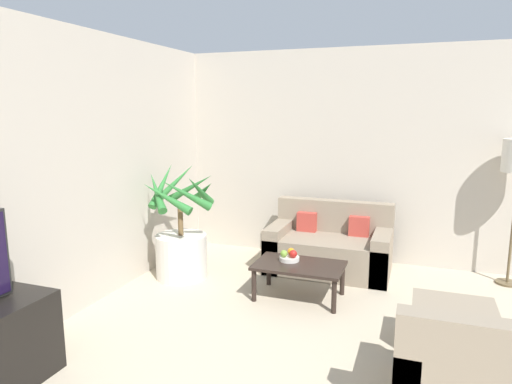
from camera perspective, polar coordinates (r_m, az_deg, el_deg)
wall_back at (r=5.94m, az=25.17°, el=3.61°), size 8.76×0.06×2.70m
potted_palm at (r=5.39m, az=-9.33°, el=-6.17°), size 0.87×0.88×1.34m
sofa_loveseat at (r=5.65m, az=9.16°, el=-6.94°), size 1.44×0.81×0.82m
coffee_table at (r=4.80m, az=5.42°, el=-9.50°), size 0.91×0.57×0.37m
fruit_bowl at (r=4.87m, az=4.18°, el=-8.30°), size 0.21×0.21×0.04m
apple_red at (r=4.82m, az=4.66°, el=-7.71°), size 0.08×0.08×0.08m
apple_green at (r=4.83m, az=3.51°, el=-7.70°), size 0.08×0.08×0.08m
orange_fruit at (r=4.91m, az=4.41°, el=-7.42°), size 0.08×0.08×0.08m
armchair at (r=3.40m, az=24.29°, el=-20.22°), size 0.82×0.79×0.78m
ottoman at (r=4.16m, az=23.32°, el=-15.25°), size 0.63×0.46×0.41m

